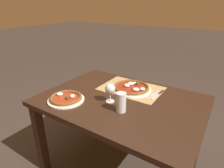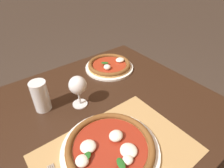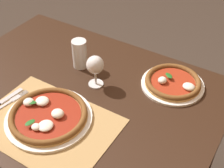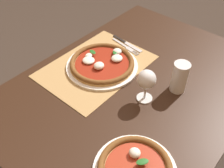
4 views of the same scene
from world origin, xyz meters
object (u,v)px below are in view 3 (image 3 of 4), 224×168
(pint_glass, at_px, (80,54))
(fork, at_px, (9,102))
(pizza_near, at_px, (48,115))
(wine_glass, at_px, (95,66))
(knife, at_px, (2,102))
(pizza_far, at_px, (173,83))

(pint_glass, height_order, fork, pint_glass)
(pizza_near, xyz_separation_m, wine_glass, (0.04, 0.29, 0.08))
(pizza_near, relative_size, knife, 1.66)
(knife, bearing_deg, pint_glass, 71.52)
(wine_glass, height_order, knife, wine_glass)
(wine_glass, bearing_deg, pizza_near, -97.89)
(pizza_near, distance_m, fork, 0.21)
(pizza_far, xyz_separation_m, wine_glass, (-0.31, -0.18, 0.09))
(pizza_near, bearing_deg, pint_glass, 106.11)
(pizza_far, height_order, fork, pizza_far)
(pizza_far, bearing_deg, pint_glass, -167.61)
(pint_glass, bearing_deg, wine_glass, -28.33)
(pizza_far, height_order, pint_glass, pint_glass)
(pizza_near, relative_size, pint_glass, 2.46)
(pizza_near, height_order, knife, pizza_near)
(fork, bearing_deg, knife, -158.70)
(pizza_far, distance_m, knife, 0.77)
(pizza_near, xyz_separation_m, knife, (-0.24, -0.03, -0.02))
(fork, xyz_separation_m, knife, (-0.03, -0.01, 0.00))
(pizza_far, relative_size, pint_glass, 2.00)
(pizza_near, distance_m, pizza_far, 0.58)
(pizza_far, bearing_deg, knife, -139.79)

